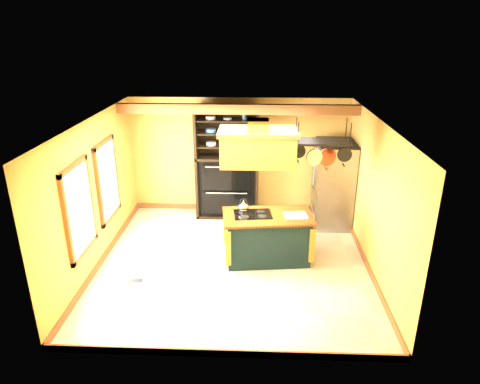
# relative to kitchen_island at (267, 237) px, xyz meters

# --- Properties ---
(floor) EXTENTS (5.00, 5.00, 0.00)m
(floor) POSITION_rel_kitchen_island_xyz_m (-0.63, -0.16, -0.47)
(floor) COLOR beige
(floor) RESTS_ON ground
(ceiling) EXTENTS (5.00, 5.00, 0.00)m
(ceiling) POSITION_rel_kitchen_island_xyz_m (-0.63, -0.16, 2.23)
(ceiling) COLOR white
(ceiling) RESTS_ON wall_back
(wall_back) EXTENTS (5.00, 0.02, 2.70)m
(wall_back) POSITION_rel_kitchen_island_xyz_m (-0.63, 2.34, 0.88)
(wall_back) COLOR gold
(wall_back) RESTS_ON floor
(wall_front) EXTENTS (5.00, 0.02, 2.70)m
(wall_front) POSITION_rel_kitchen_island_xyz_m (-0.63, -2.66, 0.88)
(wall_front) COLOR gold
(wall_front) RESTS_ON floor
(wall_left) EXTENTS (0.02, 5.00, 2.70)m
(wall_left) POSITION_rel_kitchen_island_xyz_m (-3.13, -0.16, 0.88)
(wall_left) COLOR gold
(wall_left) RESTS_ON floor
(wall_right) EXTENTS (0.02, 5.00, 2.70)m
(wall_right) POSITION_rel_kitchen_island_xyz_m (1.87, -0.16, 0.88)
(wall_right) COLOR gold
(wall_right) RESTS_ON floor
(ceiling_beam) EXTENTS (5.00, 0.15, 0.20)m
(ceiling_beam) POSITION_rel_kitchen_island_xyz_m (-0.63, 1.54, 2.12)
(ceiling_beam) COLOR brown
(ceiling_beam) RESTS_ON ceiling
(window_near) EXTENTS (0.06, 1.06, 1.56)m
(window_near) POSITION_rel_kitchen_island_xyz_m (-3.09, -0.96, 0.93)
(window_near) COLOR brown
(window_near) RESTS_ON wall_left
(window_far) EXTENTS (0.06, 1.06, 1.56)m
(window_far) POSITION_rel_kitchen_island_xyz_m (-3.09, 0.44, 0.93)
(window_far) COLOR brown
(window_far) RESTS_ON wall_left
(kitchen_island) EXTENTS (1.74, 1.10, 1.11)m
(kitchen_island) POSITION_rel_kitchen_island_xyz_m (0.00, 0.00, 0.00)
(kitchen_island) COLOR black
(kitchen_island) RESTS_ON floor
(range_hood) EXTENTS (1.38, 0.78, 0.80)m
(range_hood) POSITION_rel_kitchen_island_xyz_m (-0.20, -0.00, 1.77)
(range_hood) COLOR gold
(range_hood) RESTS_ON ceiling
(pot_rack) EXTENTS (1.02, 0.48, 0.84)m
(pot_rack) POSITION_rel_kitchen_island_xyz_m (0.91, 0.00, 1.76)
(pot_rack) COLOR black
(pot_rack) RESTS_ON ceiling
(refrigerator) EXTENTS (0.81, 0.95, 1.86)m
(refrigerator) POSITION_rel_kitchen_island_xyz_m (1.45, 1.61, 0.44)
(refrigerator) COLOR gray
(refrigerator) RESTS_ON floor
(hutch) EXTENTS (1.42, 0.64, 2.51)m
(hutch) POSITION_rel_kitchen_island_xyz_m (-0.89, 2.07, 0.48)
(hutch) COLOR black
(hutch) RESTS_ON floor
(floor_register) EXTENTS (0.30, 0.17, 0.01)m
(floor_register) POSITION_rel_kitchen_island_xyz_m (-2.34, -0.87, -0.46)
(floor_register) COLOR black
(floor_register) RESTS_ON floor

